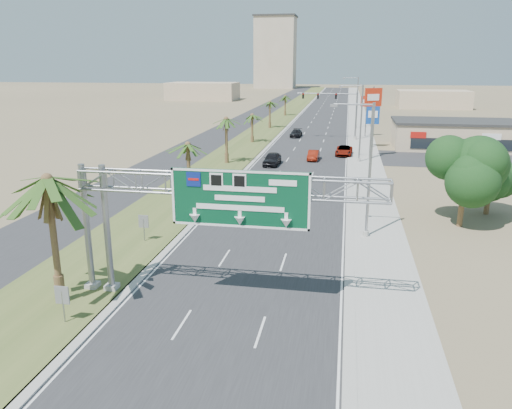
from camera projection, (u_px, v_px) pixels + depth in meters
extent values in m
cube|color=#28282B|center=(323.00, 116.00, 122.21)|extent=(12.00, 300.00, 0.02)
cube|color=#9E9B93|center=(359.00, 117.00, 120.74)|extent=(4.00, 300.00, 0.10)
cube|color=#465726|center=(283.00, 116.00, 123.90)|extent=(7.00, 300.00, 0.12)
cube|color=#28282B|center=(255.00, 115.00, 125.11)|extent=(8.00, 300.00, 0.02)
cylinder|color=gray|center=(107.00, 230.00, 27.78)|extent=(0.36, 0.36, 7.40)
cylinder|color=gray|center=(87.00, 229.00, 27.99)|extent=(0.36, 0.36, 7.40)
cube|color=#9E9B93|center=(112.00, 287.00, 28.74)|extent=(0.70, 0.70, 0.40)
cube|color=#9E9B93|center=(93.00, 286.00, 28.94)|extent=(0.70, 0.70, 0.40)
cube|color=#064025|center=(240.00, 199.00, 25.38)|extent=(7.20, 0.12, 3.00)
cube|color=navy|center=(193.00, 179.00, 25.45)|extent=(0.75, 0.03, 0.75)
cone|color=white|center=(240.00, 221.00, 25.62)|extent=(0.56, 0.56, 0.45)
cylinder|color=brown|center=(55.00, 243.00, 26.28)|extent=(0.36, 0.36, 7.00)
cylinder|color=brown|center=(60.00, 290.00, 27.01)|extent=(0.54, 0.54, 1.68)
cylinder|color=brown|center=(189.00, 170.00, 49.32)|extent=(0.36, 0.36, 5.00)
cylinder|color=brown|center=(189.00, 188.00, 49.84)|extent=(0.54, 0.54, 1.20)
cylinder|color=brown|center=(226.00, 141.00, 64.36)|extent=(0.36, 0.36, 5.80)
cylinder|color=brown|center=(227.00, 158.00, 64.96)|extent=(0.54, 0.54, 1.39)
cylinder|color=brown|center=(252.00, 129.00, 81.57)|extent=(0.36, 0.36, 4.50)
cylinder|color=brown|center=(252.00, 139.00, 82.04)|extent=(0.54, 0.54, 1.08)
cylinder|color=brown|center=(270.00, 115.00, 99.46)|extent=(0.36, 0.36, 5.20)
cylinder|color=brown|center=(270.00, 125.00, 100.00)|extent=(0.54, 0.54, 1.25)
cylinder|color=brown|center=(285.00, 106.00, 123.18)|extent=(0.36, 0.36, 4.80)
cylinder|color=brown|center=(285.00, 113.00, 123.68)|extent=(0.54, 0.54, 1.15)
cylinder|color=gray|center=(370.00, 172.00, 36.27)|extent=(0.20, 0.20, 10.00)
cylinder|color=gray|center=(354.00, 104.00, 35.18)|extent=(2.80, 0.12, 0.12)
cube|color=slate|center=(334.00, 106.00, 35.45)|extent=(0.50, 0.22, 0.18)
cylinder|color=#9E9B93|center=(366.00, 234.00, 37.57)|extent=(0.44, 0.44, 0.50)
cylinder|color=gray|center=(361.00, 124.00, 64.66)|extent=(0.20, 0.20, 10.00)
cylinder|color=gray|center=(352.00, 86.00, 63.57)|extent=(2.80, 0.12, 0.12)
cube|color=slate|center=(341.00, 87.00, 63.84)|extent=(0.50, 0.22, 0.18)
cylinder|color=#9E9B93|center=(359.00, 160.00, 65.96)|extent=(0.44, 0.44, 0.50)
cylinder|color=gray|center=(357.00, 103.00, 98.73)|extent=(0.20, 0.20, 10.00)
cylinder|color=gray|center=(351.00, 78.00, 97.65)|extent=(2.80, 0.12, 0.12)
cube|color=slate|center=(344.00, 78.00, 97.91)|extent=(0.50, 0.22, 0.18)
cylinder|color=#9E9B93|center=(356.00, 127.00, 100.03)|extent=(0.44, 0.44, 0.50)
cylinder|color=gray|center=(356.00, 116.00, 83.92)|extent=(0.28, 0.28, 8.00)
cylinder|color=gray|center=(327.00, 94.00, 83.76)|extent=(10.00, 0.18, 0.18)
cube|color=black|center=(336.00, 96.00, 83.42)|extent=(0.32, 0.18, 0.95)
cube|color=black|center=(318.00, 96.00, 83.94)|extent=(0.32, 0.18, 0.95)
cube|color=black|center=(303.00, 96.00, 84.36)|extent=(0.32, 0.18, 0.95)
sphere|color=red|center=(336.00, 94.00, 83.23)|extent=(0.22, 0.22, 0.22)
imported|color=black|center=(357.00, 98.00, 83.09)|extent=(0.16, 0.16, 0.60)
cylinder|color=#9E9B93|center=(355.00, 138.00, 84.93)|extent=(0.56, 0.56, 0.60)
cube|color=tan|center=(454.00, 135.00, 76.25)|extent=(18.00, 10.00, 4.00)
cylinder|color=brown|center=(462.00, 203.00, 39.61)|extent=(0.44, 0.44, 3.90)
sphere|color=#133914|center=(466.00, 171.00, 38.89)|extent=(4.50, 4.50, 4.50)
cylinder|color=brown|center=(488.00, 196.00, 42.96)|extent=(0.44, 0.44, 3.30)
sphere|color=#133914|center=(492.00, 171.00, 42.36)|extent=(3.50, 3.50, 3.50)
cylinder|color=gray|center=(64.00, 308.00, 24.86)|extent=(0.08, 0.08, 1.80)
cube|color=slate|center=(62.00, 295.00, 24.67)|extent=(0.75, 0.06, 0.95)
cylinder|color=gray|center=(144.00, 231.00, 36.34)|extent=(0.08, 0.08, 1.80)
cube|color=slate|center=(144.00, 221.00, 36.15)|extent=(0.75, 0.06, 0.95)
cube|color=tan|center=(275.00, 53.00, 255.40)|extent=(20.00, 16.00, 35.00)
cube|color=tan|center=(203.00, 91.00, 176.41)|extent=(24.00, 14.00, 6.00)
cube|color=tan|center=(433.00, 99.00, 144.79)|extent=(20.00, 12.00, 5.00)
imported|color=black|center=(272.00, 159.00, 63.88)|extent=(2.07, 4.77, 1.60)
imported|color=maroon|center=(313.00, 155.00, 67.27)|extent=(1.49, 3.99, 1.30)
imported|color=gray|center=(344.00, 151.00, 70.66)|extent=(2.48, 4.97, 1.35)
imported|color=black|center=(296.00, 133.00, 88.30)|extent=(1.99, 4.53, 1.29)
cylinder|color=gray|center=(372.00, 123.00, 67.26)|extent=(0.20, 0.20, 9.67)
cube|color=red|center=(373.00, 97.00, 66.32)|extent=(2.31, 1.26, 2.40)
cube|color=white|center=(373.00, 97.00, 66.15)|extent=(1.55, 0.73, 0.84)
cylinder|color=gray|center=(372.00, 126.00, 76.40)|extent=(0.20, 0.20, 6.84)
cube|color=#103D94|center=(373.00, 114.00, 75.93)|extent=(2.00, 0.31, 3.00)
cube|color=white|center=(373.00, 114.00, 75.76)|extent=(1.40, 0.04, 1.05)
cylinder|color=gray|center=(366.00, 116.00, 87.72)|extent=(0.20, 0.20, 7.33)
cube|color=red|center=(367.00, 101.00, 87.01)|extent=(2.21, 0.77, 1.80)
cube|color=white|center=(367.00, 101.00, 86.84)|extent=(1.51, 0.37, 0.63)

